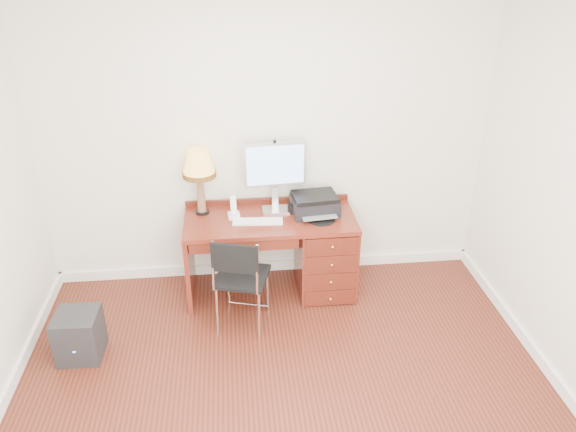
{
  "coord_description": "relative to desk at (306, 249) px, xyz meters",
  "views": [
    {
      "loc": [
        -0.31,
        -2.96,
        3.01
      ],
      "look_at": [
        0.14,
        1.2,
        0.87
      ],
      "focal_mm": 35.0,
      "sensor_mm": 36.0,
      "label": 1
    }
  ],
  "objects": [
    {
      "name": "pen_cup",
      "position": [
        -0.12,
        0.08,
        0.38
      ],
      "size": [
        0.07,
        0.07,
        0.09
      ],
      "primitive_type": "cylinder",
      "color": "black",
      "rests_on": "desk"
    },
    {
      "name": "room_shell",
      "position": [
        -0.32,
        -0.77,
        -0.36
      ],
      "size": [
        4.0,
        4.0,
        4.0
      ],
      "color": "silver",
      "rests_on": "ground"
    },
    {
      "name": "chair",
      "position": [
        -0.59,
        -0.54,
        0.12
      ],
      "size": [
        0.51,
        0.51,
        0.88
      ],
      "rotation": [
        0.0,
        0.0,
        -0.27
      ],
      "color": "black",
      "rests_on": "ground"
    },
    {
      "name": "phone",
      "position": [
        -0.64,
        0.04,
        0.4
      ],
      "size": [
        0.11,
        0.11,
        0.21
      ],
      "rotation": [
        0.0,
        0.0,
        0.1
      ],
      "color": "white",
      "rests_on": "desk"
    },
    {
      "name": "equipment_box",
      "position": [
        -1.88,
        -0.75,
        -0.22
      ],
      "size": [
        0.34,
        0.34,
        0.38
      ],
      "primitive_type": "cube",
      "rotation": [
        0.0,
        0.0,
        -0.04
      ],
      "color": "black",
      "rests_on": "ground"
    },
    {
      "name": "mouse_pad",
      "position": [
        0.12,
        -0.09,
        0.35
      ],
      "size": [
        0.24,
        0.24,
        0.05
      ],
      "color": "black",
      "rests_on": "desk"
    },
    {
      "name": "ground",
      "position": [
        -0.32,
        -1.4,
        -0.41
      ],
      "size": [
        4.0,
        4.0,
        0.0
      ],
      "primitive_type": "plane",
      "color": "#3F170E",
      "rests_on": "ground"
    },
    {
      "name": "desk",
      "position": [
        0.0,
        0.0,
        0.0
      ],
      "size": [
        1.5,
        0.67,
        0.75
      ],
      "color": "maroon",
      "rests_on": "ground"
    },
    {
      "name": "monitor",
      "position": [
        -0.26,
        0.17,
        0.73
      ],
      "size": [
        0.55,
        0.19,
        0.63
      ],
      "rotation": [
        0.0,
        0.0,
        0.08
      ],
      "color": "silver",
      "rests_on": "desk"
    },
    {
      "name": "keyboard",
      "position": [
        -0.43,
        -0.07,
        0.35
      ],
      "size": [
        0.44,
        0.15,
        0.02
      ],
      "primitive_type": "cube",
      "rotation": [
        0.0,
        0.0,
        -0.07
      ],
      "color": "white",
      "rests_on": "desk"
    },
    {
      "name": "leg_lamp",
      "position": [
        -0.92,
        0.16,
        0.78
      ],
      "size": [
        0.29,
        0.29,
        0.6
      ],
      "color": "black",
      "rests_on": "desk"
    },
    {
      "name": "printer",
      "position": [
        0.08,
        0.06,
        0.42
      ],
      "size": [
        0.43,
        0.35,
        0.18
      ],
      "rotation": [
        0.0,
        0.0,
        0.1
      ],
      "color": "black",
      "rests_on": "desk"
    }
  ]
}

